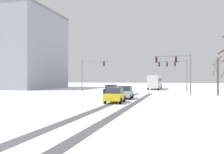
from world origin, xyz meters
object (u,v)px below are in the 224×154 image
Objects in this scene: office_building_far_left_block at (2,51)px; car_black_lead at (112,90)px; traffic_signal_far_left at (91,69)px; bare_tree_sidewalk_far at (218,75)px; traffic_signal_far_right at (175,68)px; car_yellow_cab_third at (115,95)px; car_silver_second at (125,92)px; bus_oncoming at (155,81)px; traffic_signal_near_right at (178,66)px.

car_black_lead is at bearing -29.22° from office_building_far_left_block.
traffic_signal_far_left is 12.88m from car_black_lead.
car_black_lead is at bearing -167.56° from bare_tree_sidewalk_far.
traffic_signal_far_right is 46.43m from office_building_far_left_block.
car_black_lead and car_yellow_cab_third have the same top height.
car_black_lead is at bearing 118.64° from car_silver_second.
traffic_signal_far_right is 0.22× the size of office_building_far_left_block.
car_silver_second is 0.38× the size of bus_oncoming.
car_yellow_cab_third is at bearing -64.48° from traffic_signal_far_left.
traffic_signal_near_right is 1.55× the size of car_silver_second.
office_building_far_left_block is (-39.49, 26.45, 9.45)m from car_silver_second.
car_black_lead is 12.06m from car_yellow_cab_third.
traffic_signal_far_left is 1.13× the size of bare_tree_sidewalk_far.
bus_oncoming is at bearing 87.08° from car_silver_second.
car_black_lead is (-10.07, -2.13, -3.80)m from traffic_signal_near_right.
traffic_signal_far_right is at bearing 13.50° from traffic_signal_far_left.
bus_oncoming is 41.95m from office_building_far_left_block.
car_silver_second is at bearing -92.92° from bus_oncoming.
traffic_signal_near_right reaches higher than car_yellow_cab_third.
bus_oncoming is (1.56, 34.92, 1.18)m from car_yellow_cab_third.
traffic_signal_far_left and traffic_signal_near_right have the same top height.
car_black_lead and car_silver_second have the same top height.
traffic_signal_near_right is 1.06× the size of bare_tree_sidewalk_far.
traffic_signal_far_left is at bearing 124.55° from car_black_lead.
traffic_signal_far_right is 21.74m from car_silver_second.
traffic_signal_far_right is at bearing 73.06° from car_silver_second.
car_black_lead is 7.15m from car_silver_second.
traffic_signal_far_right is 26.80m from car_yellow_cab_third.
traffic_signal_far_right is 1.57× the size of car_black_lead.
bare_tree_sidewalk_far is (11.10, -19.80, 1.16)m from bus_oncoming.
traffic_signal_far_left is at bearing -132.20° from bus_oncoming.
traffic_signal_far_right is 17.13m from traffic_signal_far_left.
car_black_lead is (7.00, -10.17, -3.66)m from traffic_signal_far_left.
bus_oncoming is at bearing 117.20° from traffic_signal_far_right.
car_yellow_cab_third is 34.97m from bus_oncoming.
car_silver_second is at bearing -106.94° from traffic_signal_far_right.
office_building_far_left_block is at bearing 158.64° from traffic_signal_near_right.
car_yellow_cab_third is 0.38× the size of bus_oncoming.
traffic_signal_near_right is 0.22× the size of office_building_far_left_block.
traffic_signal_near_right is 11.37m from car_silver_second.
traffic_signal_far_left is (-16.66, -4.00, -0.30)m from traffic_signal_far_right.
traffic_signal_near_right reaches higher than bare_tree_sidewalk_far.
office_building_far_left_block reaches higher than traffic_signal_far_right.
bus_oncoming is (-5.14, 21.22, -2.63)m from traffic_signal_near_right.
traffic_signal_far_left is 17.95m from bus_oncoming.
traffic_signal_far_left reaches higher than bare_tree_sidewalk_far.
car_black_lead is at bearing -55.45° from traffic_signal_far_left.
traffic_signal_far_right and traffic_signal_near_right have the same top height.
office_building_far_left_block reaches higher than traffic_signal_far_left.
car_silver_second is (-6.65, -8.40, -3.80)m from traffic_signal_near_right.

